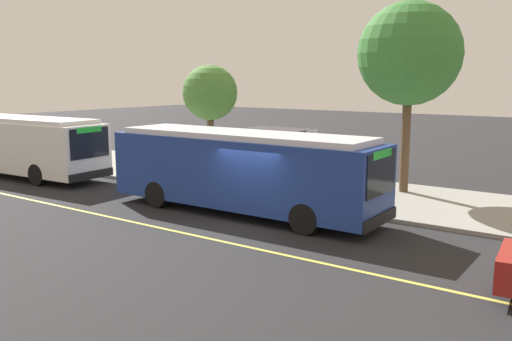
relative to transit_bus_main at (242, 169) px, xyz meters
The scene contains 10 objects.
ground_plane 2.24m from the transit_bus_main, 40.45° to the right, with size 120.00×120.00×0.00m, color #232326.
sidewalk_curb 5.36m from the transit_bus_main, 76.66° to the left, with size 44.00×6.40×0.15m, color gray.
lane_stripe_center 3.78m from the transit_bus_main, 69.76° to the right, with size 36.00×0.14×0.01m, color #E0D64C.
transit_bus_main is the anchor object (origin of this frame).
transit_bus_second 14.42m from the transit_bus_main, behind, with size 12.04×3.17×2.95m.
bus_shelter 5.33m from the transit_bus_main, 109.76° to the left, with size 2.90×1.60×2.48m.
waiting_bench 5.41m from the transit_bus_main, 110.52° to the left, with size 1.60×0.48×0.95m.
route_sign_post 3.01m from the transit_bus_main, 64.30° to the left, with size 0.44×0.08×2.80m.
street_tree_near_shelter 10.17m from the transit_bus_main, 136.58° to the left, with size 2.90×2.90×5.38m.
street_tree_upstreet 8.45m from the transit_bus_main, 60.32° to the left, with size 4.17×4.17×7.75m.
Camera 1 is at (10.47, -14.60, 4.84)m, focal length 38.62 mm.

